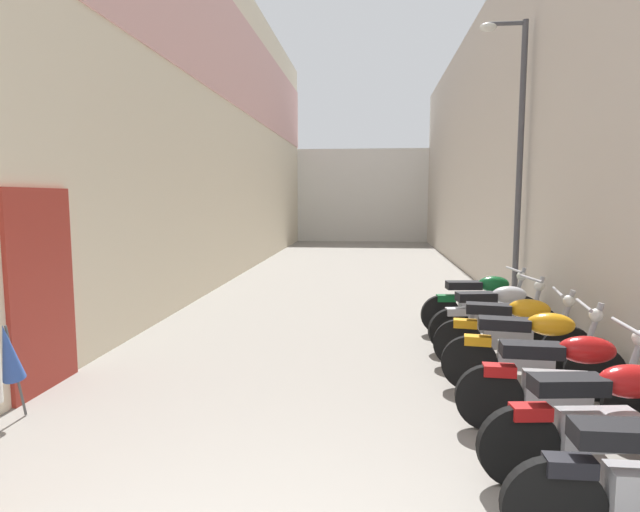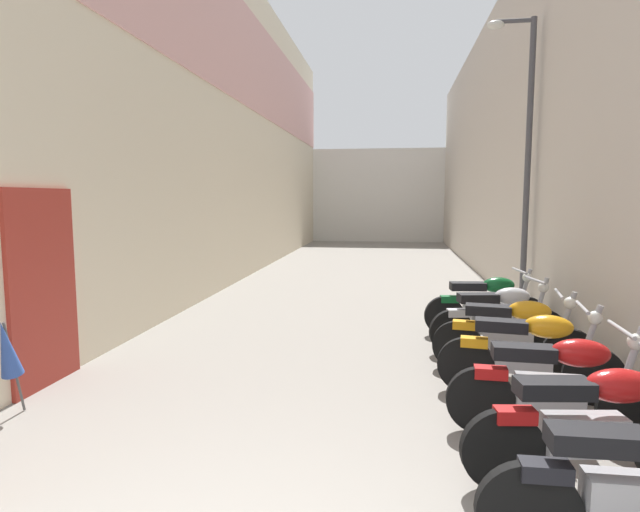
% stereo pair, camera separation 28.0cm
% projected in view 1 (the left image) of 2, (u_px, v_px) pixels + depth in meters
% --- Properties ---
extents(ground_plane, '(39.20, 39.20, 0.00)m').
position_uv_depth(ground_plane, '(350.00, 292.00, 11.57)').
color(ground_plane, gray).
extents(building_left, '(0.45, 23.20, 7.99)m').
position_uv_depth(building_left, '(226.00, 122.00, 13.39)').
color(building_left, beige).
rests_on(building_left, ground).
extents(building_right, '(0.45, 23.20, 6.75)m').
position_uv_depth(building_right, '(488.00, 146.00, 12.85)').
color(building_right, beige).
rests_on(building_right, ground).
extents(building_far_end, '(9.21, 2.00, 4.41)m').
position_uv_depth(building_far_end, '(362.00, 196.00, 25.77)').
color(building_far_end, silver).
rests_on(building_far_end, ground).
extents(motorcycle_second, '(1.85, 0.58, 1.04)m').
position_uv_depth(motorcycle_second, '(606.00, 419.00, 3.77)').
color(motorcycle_second, black).
rests_on(motorcycle_second, ground).
extents(motorcycle_third, '(1.85, 0.58, 1.04)m').
position_uv_depth(motorcycle_third, '(564.00, 380.00, 4.58)').
color(motorcycle_third, black).
rests_on(motorcycle_third, ground).
extents(motorcycle_fourth, '(1.84, 0.58, 1.04)m').
position_uv_depth(motorcycle_fourth, '(532.00, 349.00, 5.50)').
color(motorcycle_fourth, black).
rests_on(motorcycle_fourth, ground).
extents(motorcycle_fifth, '(1.84, 0.58, 1.04)m').
position_uv_depth(motorcycle_fifth, '(513.00, 331.00, 6.24)').
color(motorcycle_fifth, black).
rests_on(motorcycle_fifth, ground).
extents(motorcycle_sixth, '(1.84, 0.58, 1.04)m').
position_uv_depth(motorcycle_sixth, '(496.00, 315.00, 7.09)').
color(motorcycle_sixth, black).
rests_on(motorcycle_sixth, ground).
extents(motorcycle_seventh, '(1.85, 0.58, 1.04)m').
position_uv_depth(motorcycle_seventh, '(482.00, 302.00, 8.00)').
color(motorcycle_seventh, black).
rests_on(motorcycle_seventh, ground).
extents(umbrella_leaning, '(0.20, 0.35, 0.97)m').
position_uv_depth(umbrella_leaning, '(9.00, 353.00, 4.78)').
color(umbrella_leaning, '#4C4C4C').
rests_on(umbrella_leaning, ground).
extents(street_lamp, '(0.79, 0.18, 5.01)m').
position_uv_depth(street_lamp, '(515.00, 149.00, 8.81)').
color(street_lamp, '#47474C').
rests_on(street_lamp, ground).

